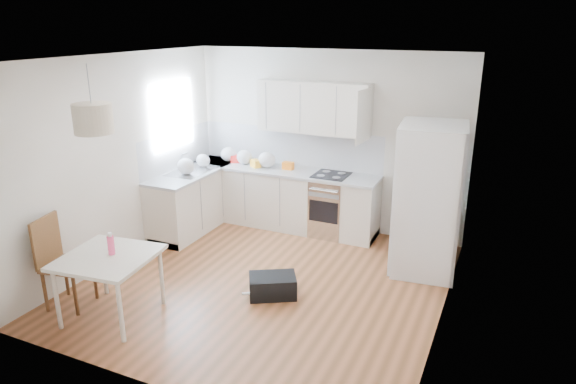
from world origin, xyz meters
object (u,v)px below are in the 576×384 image
object	(u,v)px
refrigerator	(429,199)
dining_chair	(67,263)
dining_table	(108,262)
gym_bag	(273,286)

from	to	relation	value
refrigerator	dining_chair	xyz separation A→B (m)	(-3.47, -2.60, -0.42)
refrigerator	dining_table	bearing A→B (deg)	-144.46
refrigerator	dining_table	world-z (taller)	refrigerator
refrigerator	dining_chair	distance (m)	4.36
refrigerator	gym_bag	bearing A→B (deg)	-141.57
dining_table	gym_bag	size ratio (longest dim) A/B	1.87
refrigerator	dining_table	xyz separation A→B (m)	(-2.88, -2.58, -0.31)
refrigerator	gym_bag	xyz separation A→B (m)	(-1.49, -1.47, -0.82)
refrigerator	dining_table	size ratio (longest dim) A/B	1.88
dining_table	gym_bag	world-z (taller)	dining_table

